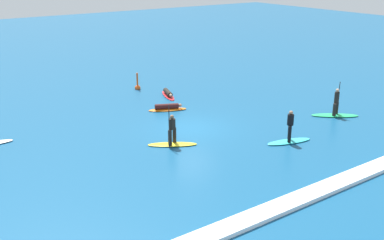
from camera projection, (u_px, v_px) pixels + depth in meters
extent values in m
plane|color=navy|center=(192.00, 128.00, 26.17)|extent=(120.00, 120.00, 0.00)
ellipsoid|color=#33C6CC|center=(289.00, 141.00, 24.13)|extent=(2.64, 1.32, 0.10)
cylinder|color=black|center=(290.00, 134.00, 23.76)|extent=(0.22, 0.22, 0.88)
cylinder|color=black|center=(290.00, 131.00, 24.18)|extent=(0.22, 0.22, 0.88)
cylinder|color=black|center=(291.00, 120.00, 23.72)|extent=(0.41, 0.41, 0.59)
sphere|color=#A37556|center=(291.00, 113.00, 23.59)|extent=(0.25, 0.25, 0.20)
ellipsoid|color=yellow|center=(172.00, 144.00, 23.75)|extent=(2.51, 1.90, 0.09)
cylinder|color=black|center=(174.00, 135.00, 23.79)|extent=(0.27, 0.27, 0.82)
cylinder|color=black|center=(170.00, 138.00, 23.41)|extent=(0.27, 0.27, 0.82)
cylinder|color=black|center=(172.00, 124.00, 23.37)|extent=(0.49, 0.49, 0.55)
sphere|color=brown|center=(172.00, 117.00, 23.25)|extent=(0.29, 0.29, 0.21)
cylinder|color=black|center=(169.00, 126.00, 23.11)|extent=(0.28, 0.41, 2.14)
cube|color=black|center=(169.00, 145.00, 23.45)|extent=(0.16, 0.20, 0.32)
ellipsoid|color=orange|center=(168.00, 110.00, 29.28)|extent=(2.51, 1.65, 0.10)
cylinder|color=#381414|center=(167.00, 106.00, 29.20)|extent=(1.52, 0.94, 0.34)
sphere|color=#A37556|center=(180.00, 105.00, 29.34)|extent=(0.28, 0.28, 0.21)
ellipsoid|color=red|center=(168.00, 96.00, 32.35)|extent=(1.31, 2.63, 0.08)
cylinder|color=black|center=(168.00, 92.00, 32.32)|extent=(0.74, 1.41, 0.34)
sphere|color=tan|center=(171.00, 95.00, 31.59)|extent=(0.27, 0.27, 0.21)
ellipsoid|color=#23B266|center=(335.00, 115.00, 28.19)|extent=(2.74, 2.34, 0.10)
cylinder|color=black|center=(334.00, 110.00, 27.88)|extent=(0.31, 0.31, 0.75)
cylinder|color=black|center=(337.00, 108.00, 28.22)|extent=(0.31, 0.31, 0.75)
cylinder|color=black|center=(337.00, 98.00, 27.81)|extent=(0.41, 0.41, 0.70)
sphere|color=tan|center=(338.00, 90.00, 27.66)|extent=(0.30, 0.30, 0.21)
cylinder|color=black|center=(338.00, 97.00, 28.06)|extent=(0.18, 0.22, 2.06)
cube|color=black|center=(336.00, 112.00, 28.38)|extent=(0.17, 0.20, 0.32)
sphere|color=#E55119|center=(138.00, 88.00, 34.05)|extent=(0.43, 0.43, 0.43)
cylinder|color=#E55119|center=(137.00, 81.00, 33.88)|extent=(0.13, 0.13, 1.24)
cube|color=white|center=(320.00, 190.00, 18.92)|extent=(24.28, 0.90, 0.18)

